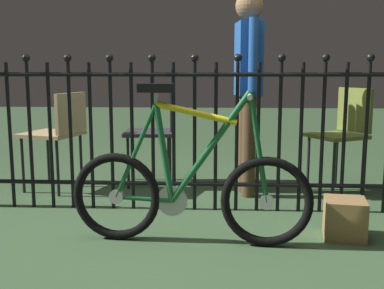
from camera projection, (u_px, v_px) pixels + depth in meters
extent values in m
plane|color=#385434|center=(190.00, 241.00, 2.76)|extent=(20.00, 20.00, 0.00)
cylinder|color=black|center=(10.00, 136.00, 3.39)|extent=(0.03, 0.03, 1.06)
cylinder|color=black|center=(30.00, 136.00, 3.38)|extent=(0.03, 0.03, 1.06)
sphere|color=black|center=(26.00, 58.00, 3.29)|extent=(0.06, 0.06, 0.06)
cylinder|color=black|center=(50.00, 136.00, 3.37)|extent=(0.03, 0.03, 1.06)
cylinder|color=black|center=(71.00, 137.00, 3.36)|extent=(0.03, 0.03, 1.06)
sphere|color=black|center=(68.00, 58.00, 3.27)|extent=(0.06, 0.06, 0.06)
cylinder|color=black|center=(91.00, 137.00, 3.35)|extent=(0.03, 0.03, 1.06)
cylinder|color=black|center=(112.00, 137.00, 3.34)|extent=(0.03, 0.03, 1.06)
sphere|color=black|center=(109.00, 58.00, 3.26)|extent=(0.06, 0.06, 0.06)
cylinder|color=black|center=(132.00, 137.00, 3.33)|extent=(0.03, 0.03, 1.06)
cylinder|color=black|center=(153.00, 137.00, 3.33)|extent=(0.03, 0.03, 1.06)
sphere|color=black|center=(152.00, 58.00, 3.24)|extent=(0.06, 0.06, 0.06)
cylinder|color=black|center=(174.00, 137.00, 3.32)|extent=(0.03, 0.03, 1.06)
cylinder|color=black|center=(195.00, 138.00, 3.31)|extent=(0.03, 0.03, 1.06)
sphere|color=black|center=(195.00, 58.00, 3.22)|extent=(0.06, 0.06, 0.06)
cylinder|color=black|center=(216.00, 138.00, 3.30)|extent=(0.03, 0.03, 1.06)
cylinder|color=black|center=(237.00, 138.00, 3.29)|extent=(0.03, 0.03, 1.06)
sphere|color=black|center=(238.00, 58.00, 3.21)|extent=(0.06, 0.06, 0.06)
cylinder|color=black|center=(258.00, 138.00, 3.28)|extent=(0.03, 0.03, 1.06)
cylinder|color=black|center=(279.00, 138.00, 3.28)|extent=(0.03, 0.03, 1.06)
sphere|color=black|center=(282.00, 58.00, 3.19)|extent=(0.06, 0.06, 0.06)
cylinder|color=black|center=(301.00, 138.00, 3.27)|extent=(0.03, 0.03, 1.06)
cylinder|color=black|center=(322.00, 139.00, 3.26)|extent=(0.03, 0.03, 1.06)
sphere|color=black|center=(326.00, 58.00, 3.17)|extent=(0.06, 0.06, 0.06)
cylinder|color=black|center=(344.00, 139.00, 3.25)|extent=(0.03, 0.03, 1.06)
cylinder|color=black|center=(366.00, 139.00, 3.24)|extent=(0.03, 0.03, 1.06)
sphere|color=black|center=(371.00, 58.00, 3.16)|extent=(0.06, 0.06, 0.06)
cylinder|color=black|center=(196.00, 184.00, 3.36)|extent=(4.19, 0.03, 0.03)
cylinder|color=black|center=(196.00, 74.00, 3.24)|extent=(4.19, 0.03, 0.03)
torus|color=black|center=(116.00, 197.00, 2.75)|extent=(0.53, 0.09, 0.53)
cylinder|color=silver|center=(116.00, 197.00, 2.75)|extent=(0.09, 0.04, 0.09)
torus|color=black|center=(267.00, 202.00, 2.64)|extent=(0.53, 0.09, 0.53)
cylinder|color=silver|center=(267.00, 202.00, 2.64)|extent=(0.09, 0.04, 0.09)
cylinder|color=#19592D|center=(210.00, 148.00, 2.64)|extent=(0.47, 0.07, 0.65)
cylinder|color=yellow|center=(196.00, 113.00, 2.62)|extent=(0.47, 0.07, 0.14)
cylinder|color=#19592D|center=(164.00, 153.00, 2.68)|extent=(0.13, 0.04, 0.57)
cylinder|color=#19592D|center=(144.00, 199.00, 2.73)|extent=(0.34, 0.05, 0.04)
cylinder|color=#19592D|center=(136.00, 151.00, 2.70)|extent=(0.27, 0.04, 0.56)
cylinder|color=#19592D|center=(259.00, 148.00, 2.60)|extent=(0.14, 0.04, 0.63)
cylinder|color=silver|center=(250.00, 94.00, 2.56)|extent=(0.03, 0.03, 0.02)
cylinder|color=silver|center=(250.00, 96.00, 2.56)|extent=(0.06, 0.40, 0.03)
cylinder|color=silver|center=(156.00, 98.00, 2.63)|extent=(0.03, 0.03, 0.07)
cube|color=black|center=(156.00, 88.00, 2.62)|extent=(0.21, 0.10, 0.05)
cylinder|color=silver|center=(172.00, 201.00, 2.71)|extent=(0.18, 0.03, 0.18)
cylinder|color=black|center=(128.00, 163.00, 3.95)|extent=(0.02, 0.02, 0.45)
cylinder|color=black|center=(133.00, 156.00, 4.29)|extent=(0.02, 0.02, 0.45)
cylinder|color=black|center=(169.00, 163.00, 3.95)|extent=(0.02, 0.02, 0.45)
cylinder|color=black|center=(170.00, 156.00, 4.29)|extent=(0.02, 0.02, 0.45)
cube|color=#2D2D33|center=(150.00, 133.00, 4.08)|extent=(0.46, 0.46, 0.03)
cube|color=#2D2D33|center=(173.00, 107.00, 4.05)|extent=(0.06, 0.41, 0.39)
cylinder|color=black|center=(334.00, 170.00, 3.66)|extent=(0.02, 0.02, 0.45)
cylinder|color=black|center=(308.00, 163.00, 3.93)|extent=(0.02, 0.02, 0.45)
cylinder|color=black|center=(363.00, 167.00, 3.79)|extent=(0.02, 0.02, 0.45)
cylinder|color=black|center=(336.00, 160.00, 4.06)|extent=(0.02, 0.02, 0.45)
cube|color=olive|center=(336.00, 136.00, 3.82)|extent=(0.52, 0.52, 0.03)
cube|color=olive|center=(355.00, 110.00, 3.87)|extent=(0.20, 0.33, 0.36)
cylinder|color=black|center=(23.00, 165.00, 3.82)|extent=(0.02, 0.02, 0.46)
cylinder|color=black|center=(48.00, 158.00, 4.14)|extent=(0.02, 0.02, 0.46)
cylinder|color=black|center=(58.00, 168.00, 3.71)|extent=(0.02, 0.02, 0.46)
cylinder|color=black|center=(81.00, 160.00, 4.03)|extent=(0.02, 0.02, 0.46)
cube|color=tan|center=(51.00, 134.00, 3.89)|extent=(0.52, 0.52, 0.03)
cube|color=tan|center=(71.00, 113.00, 3.79)|extent=(0.14, 0.39, 0.32)
cylinder|color=#4C3823|center=(249.00, 147.00, 3.68)|extent=(0.11, 0.11, 0.80)
cylinder|color=#4C3823|center=(245.00, 144.00, 3.84)|extent=(0.11, 0.11, 0.80)
cube|color=#1E4C99|center=(248.00, 59.00, 3.65)|extent=(0.22, 0.32, 0.57)
cylinder|color=#1E4C99|center=(254.00, 55.00, 3.45)|extent=(0.08, 0.08, 0.54)
cylinder|color=#1E4C99|center=(244.00, 56.00, 3.85)|extent=(0.08, 0.08, 0.54)
sphere|color=#8C6647|center=(249.00, 6.00, 3.59)|extent=(0.22, 0.22, 0.22)
cube|color=olive|center=(345.00, 219.00, 2.80)|extent=(0.27, 0.27, 0.24)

